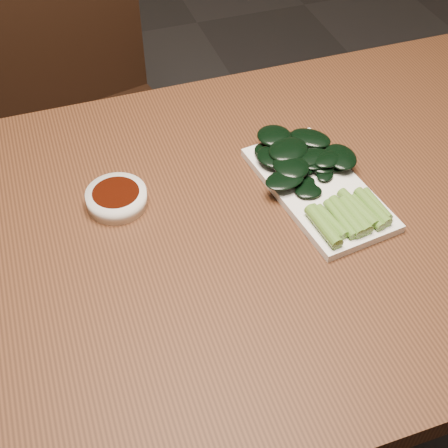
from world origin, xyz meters
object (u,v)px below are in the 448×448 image
chair_far (85,119)px  sauce_bowl (117,198)px  serving_plate (318,188)px  table (222,255)px  gai_lan (310,170)px

chair_far → sauce_bowl: chair_far is taller
chair_far → serving_plate: chair_far is taller
chair_far → table: bearing=-92.0°
chair_far → gai_lan: (0.30, -0.67, 0.29)m
sauce_bowl → gai_lan: gai_lan is taller
serving_plate → table: bearing=-172.9°
gai_lan → serving_plate: bearing=-83.3°
table → chair_far: bearing=100.3°
table → sauce_bowl: bearing=145.8°
gai_lan → table: bearing=-164.0°
gai_lan → chair_far: bearing=114.3°
chair_far → serving_plate: 0.80m
sauce_bowl → serving_plate: (0.32, -0.08, -0.01)m
chair_far → gai_lan: bearing=-78.0°
sauce_bowl → serving_plate: 0.33m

